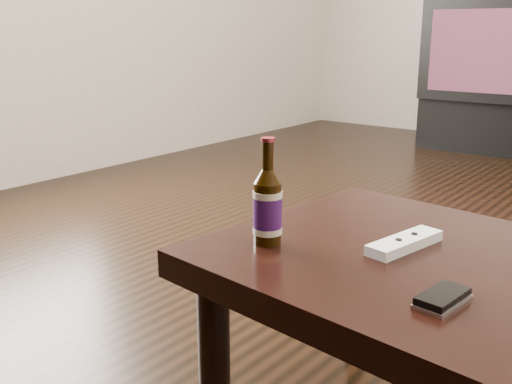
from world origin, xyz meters
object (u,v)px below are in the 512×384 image
Objects in this scene: tv at (498,50)px; beer_bottle at (268,207)px; tv_stand at (490,125)px; phone at (442,298)px; remote at (405,243)px.

beer_bottle is (0.62, -3.53, -0.20)m from tv.
tv_stand is 0.53m from tv.
phone is at bearing -74.19° from tv.
tv_stand is 4.20× the size of beer_bottle.
phone is at bearing -7.23° from beer_bottle.
remote reaches higher than tv_stand.
tv_stand is at bearing 114.92° from remote.
beer_bottle is at bearing -137.12° from remote.
tv is at bearing 99.91° from beer_bottle.
tv_stand is 3.50m from remote.
remote is (0.85, -3.38, -0.27)m from tv.
tv_stand is at bearing 99.91° from beer_bottle.
tv is 4.58× the size of remote.
phone reaches higher than tv_stand.
beer_bottle is (0.62, -3.53, 0.33)m from tv_stand.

